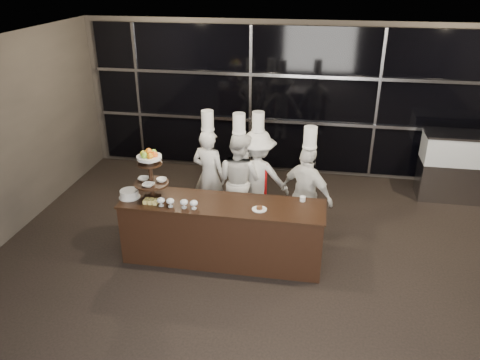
% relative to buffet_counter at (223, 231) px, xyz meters
% --- Properties ---
extents(room, '(10.00, 10.00, 10.00)m').
position_rel_buffet_counter_xyz_m(room, '(1.09, -1.66, 1.03)').
color(room, black).
rests_on(room, ground).
extents(window_wall, '(8.60, 0.10, 2.80)m').
position_rel_buffet_counter_xyz_m(window_wall, '(1.09, 3.28, 1.04)').
color(window_wall, black).
rests_on(window_wall, ground).
extents(buffet_counter, '(2.84, 0.74, 0.92)m').
position_rel_buffet_counter_xyz_m(buffet_counter, '(0.00, 0.00, 0.00)').
color(buffet_counter, black).
rests_on(buffet_counter, ground).
extents(display_stand, '(0.48, 0.48, 0.74)m').
position_rel_buffet_counter_xyz_m(display_stand, '(-1.00, -0.00, 0.87)').
color(display_stand, black).
rests_on(display_stand, buffet_counter).
extents(compotes, '(0.57, 0.11, 0.12)m').
position_rel_buffet_counter_xyz_m(compotes, '(-0.57, -0.22, 0.54)').
color(compotes, silver).
rests_on(compotes, buffet_counter).
extents(layer_cake, '(0.30, 0.30, 0.11)m').
position_rel_buffet_counter_xyz_m(layer_cake, '(-1.32, -0.05, 0.51)').
color(layer_cake, white).
rests_on(layer_cake, buffet_counter).
extents(pastry_squares, '(0.20, 0.13, 0.05)m').
position_rel_buffet_counter_xyz_m(pastry_squares, '(-0.97, -0.17, 0.48)').
color(pastry_squares, '#EBDA73').
rests_on(pastry_squares, buffet_counter).
extents(small_plate, '(0.20, 0.20, 0.05)m').
position_rel_buffet_counter_xyz_m(small_plate, '(0.53, -0.10, 0.47)').
color(small_plate, white).
rests_on(small_plate, buffet_counter).
extents(chef_cup, '(0.08, 0.08, 0.07)m').
position_rel_buffet_counter_xyz_m(chef_cup, '(1.09, 0.25, 0.49)').
color(chef_cup, white).
rests_on(chef_cup, buffet_counter).
extents(display_case, '(1.33, 0.58, 1.24)m').
position_rel_buffet_counter_xyz_m(display_case, '(3.76, 2.64, 0.22)').
color(display_case, '#A5A5AA').
rests_on(display_case, ground).
extents(chef_a, '(0.67, 0.53, 1.89)m').
position_rel_buffet_counter_xyz_m(chef_a, '(-0.44, 1.10, 0.36)').
color(chef_a, white).
rests_on(chef_a, ground).
extents(chef_b, '(0.96, 0.88, 1.90)m').
position_rel_buffet_counter_xyz_m(chef_b, '(0.06, 1.03, 0.35)').
color(chef_b, white).
rests_on(chef_b, ground).
extents(chef_c, '(1.03, 0.60, 1.89)m').
position_rel_buffet_counter_xyz_m(chef_c, '(0.33, 1.19, 0.34)').
color(chef_c, silver).
rests_on(chef_c, ground).
extents(chef_d, '(0.96, 0.81, 1.84)m').
position_rel_buffet_counter_xyz_m(chef_d, '(1.13, 0.74, 0.33)').
color(chef_d, white).
rests_on(chef_d, ground).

